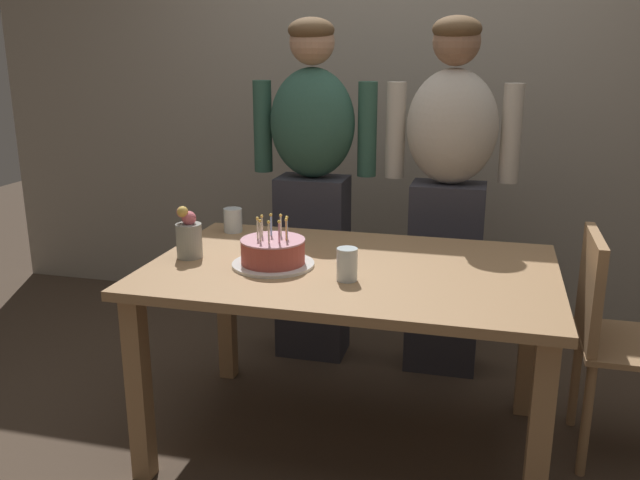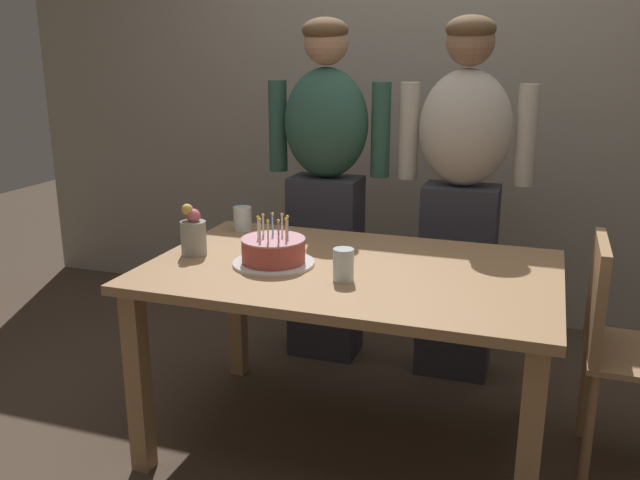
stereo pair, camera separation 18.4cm
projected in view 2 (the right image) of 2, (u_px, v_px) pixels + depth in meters
ground_plane at (349, 442)px, 2.69m from camera, size 10.00×10.00×0.00m
back_wall at (431, 90)px, 3.75m from camera, size 5.20×0.10×2.60m
dining_table at (351, 291)px, 2.51m from camera, size 1.50×0.96×0.74m
birthday_cake at (273, 252)px, 2.50m from camera, size 0.31×0.31×0.19m
water_glass_near at (343, 265)px, 2.32m from camera, size 0.07×0.07×0.12m
water_glass_far at (243, 219)px, 2.98m from camera, size 0.08×0.08×0.11m
flower_vase at (193, 233)px, 2.62m from camera, size 0.10×0.10×0.20m
person_man_bearded at (326, 187)px, 3.27m from camera, size 0.61×0.27×1.66m
person_woman_cardigan at (462, 196)px, 3.06m from camera, size 0.61×0.27×1.66m
dining_chair at (622, 338)px, 2.41m from camera, size 0.42×0.42×0.87m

